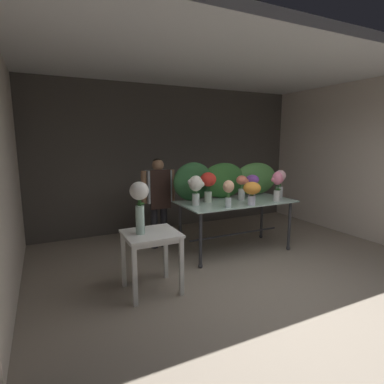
# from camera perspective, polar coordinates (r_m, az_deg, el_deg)

# --- Properties ---
(ground_plane) EXTENTS (7.97, 7.97, 0.00)m
(ground_plane) POSITION_cam_1_polar(r_m,az_deg,el_deg) (5.29, 4.25, -11.03)
(ground_plane) COLOR gray
(wall_back) EXTENTS (5.91, 0.12, 2.97)m
(wall_back) POSITION_cam_1_polar(r_m,az_deg,el_deg) (6.58, -3.61, 6.33)
(wall_back) COLOR #4C4742
(wall_back) RESTS_ON ground
(wall_left) EXTENTS (0.12, 3.74, 2.97)m
(wall_left) POSITION_cam_1_polar(r_m,az_deg,el_deg) (4.30, -31.93, 3.06)
(wall_left) COLOR beige
(wall_left) RESTS_ON ground
(wall_right) EXTENTS (0.12, 3.74, 2.97)m
(wall_right) POSITION_cam_1_polar(r_m,az_deg,el_deg) (6.94, 26.10, 5.54)
(wall_right) COLOR beige
(wall_right) RESTS_ON ground
(ceiling_slab) EXTENTS (6.03, 3.74, 0.12)m
(ceiling_slab) POSITION_cam_1_polar(r_m,az_deg,el_deg) (5.08, 4.72, 22.84)
(ceiling_slab) COLOR silver
(ceiling_slab) RESTS_ON wall_back
(display_table_glass) EXTENTS (1.91, 0.93, 0.87)m
(display_table_glass) POSITION_cam_1_polar(r_m,az_deg,el_deg) (5.14, 8.17, -3.11)
(display_table_glass) COLOR #A7C6BB
(display_table_glass) RESTS_ON ground
(side_table_white) EXTENTS (0.66, 0.61, 0.76)m
(side_table_white) POSITION_cam_1_polar(r_m,az_deg,el_deg) (3.82, -7.65, -9.06)
(side_table_white) COLOR white
(side_table_white) RESTS_ON ground
(florist) EXTENTS (0.60, 0.24, 1.56)m
(florist) POSITION_cam_1_polar(r_m,az_deg,el_deg) (5.27, -6.27, -0.29)
(florist) COLOR #232328
(florist) RESTS_ON ground
(foliage_backdrop) EXTENTS (2.10, 0.25, 0.64)m
(foliage_backdrop) POSITION_cam_1_polar(r_m,az_deg,el_deg) (5.39, 6.83, 2.23)
(foliage_backdrop) COLOR #28562D
(foliage_backdrop) RESTS_ON display_table_glass
(vase_coral_freesia) EXTENTS (0.21, 0.19, 0.42)m
(vase_coral_freesia) POSITION_cam_1_polar(r_m,az_deg,el_deg) (5.18, 9.33, 1.24)
(vase_coral_freesia) COLOR silver
(vase_coral_freesia) RESTS_ON display_table_glass
(vase_peach_stock) EXTENTS (0.17, 0.17, 0.41)m
(vase_peach_stock) POSITION_cam_1_polar(r_m,az_deg,el_deg) (4.57, 6.81, 0.28)
(vase_peach_stock) COLOR silver
(vase_peach_stock) RESTS_ON display_table_glass
(vase_violet_carnations) EXTENTS (0.23, 0.23, 0.40)m
(vase_violet_carnations) POSITION_cam_1_polar(r_m,az_deg,el_deg) (5.45, 11.22, 1.68)
(vase_violet_carnations) COLOR silver
(vase_violet_carnations) RESTS_ON display_table_glass
(vase_rosy_tulips) EXTENTS (0.23, 0.17, 0.49)m
(vase_rosy_tulips) POSITION_cam_1_polar(r_m,az_deg,el_deg) (5.18, 15.66, 1.53)
(vase_rosy_tulips) COLOR silver
(vase_rosy_tulips) RESTS_ON display_table_glass
(vase_ivory_dahlias) EXTENTS (0.27, 0.22, 0.47)m
(vase_ivory_dahlias) POSITION_cam_1_polar(r_m,az_deg,el_deg) (4.68, 0.73, 0.93)
(vase_ivory_dahlias) COLOR silver
(vase_ivory_dahlias) RESTS_ON display_table_glass
(vase_sunset_lilies) EXTENTS (0.30, 0.27, 0.36)m
(vase_sunset_lilies) POSITION_cam_1_polar(r_m,az_deg,el_deg) (4.80, 11.18, 0.31)
(vase_sunset_lilies) COLOR silver
(vase_sunset_lilies) RESTS_ON display_table_glass
(vase_scarlet_anemones) EXTENTS (0.26, 0.26, 0.48)m
(vase_scarlet_anemones) POSITION_cam_1_polar(r_m,az_deg,el_deg) (4.95, 3.07, 1.72)
(vase_scarlet_anemones) COLOR silver
(vase_scarlet_anemones) RESTS_ON display_table_glass
(vase_blush_ranunculus) EXTENTS (0.21, 0.19, 0.49)m
(vase_blush_ranunculus) POSITION_cam_1_polar(r_m,az_deg,el_deg) (5.50, 16.16, 1.97)
(vase_blush_ranunculus) COLOR silver
(vase_blush_ranunculus) RESTS_ON display_table_glass
(vase_white_roses_tall) EXTENTS (0.23, 0.22, 0.63)m
(vase_white_roses_tall) POSITION_cam_1_polar(r_m,az_deg,el_deg) (3.64, -9.81, -1.64)
(vase_white_roses_tall) COLOR silver
(vase_white_roses_tall) RESTS_ON side_table_white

